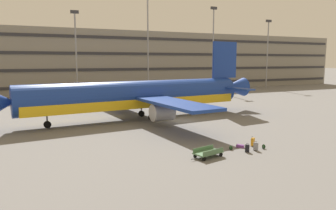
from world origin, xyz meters
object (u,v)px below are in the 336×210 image
object	(u,v)px
suitcase_orange	(240,146)
baggage_cart	(208,152)
airliner	(140,96)
backpack_purple	(231,148)
backpack_silver	(264,147)
suitcase_small	(253,142)
suitcase_large	(247,148)
suitcase_red	(256,146)

from	to	relation	value
suitcase_orange	baggage_cart	world-z (taller)	baggage_cart
baggage_cart	airliner	bearing A→B (deg)	87.44
backpack_purple	backpack_silver	xyz separation A→B (m)	(3.08, -1.05, 0.02)
suitcase_small	airliner	bearing A→B (deg)	105.17
suitcase_small	backpack_silver	distance (m)	1.29
airliner	suitcase_small	xyz separation A→B (m)	(5.08, -18.73, -2.95)
suitcase_small	backpack_silver	bearing A→B (deg)	-74.94
suitcase_orange	baggage_cart	xyz separation A→B (m)	(-4.53, -1.37, 0.29)
backpack_purple	baggage_cart	xyz separation A→B (m)	(-3.22, -1.09, 0.23)
baggage_cart	suitcase_orange	bearing A→B (deg)	16.79
suitcase_small	backpack_silver	world-z (taller)	suitcase_small
airliner	suitcase_orange	distance (m)	19.26
suitcase_small	suitcase_large	distance (m)	2.37
suitcase_small	baggage_cart	distance (m)	6.11
airliner	suitcase_red	size ratio (longest dim) A/B	44.03
backpack_silver	baggage_cart	world-z (taller)	baggage_cart
airliner	suitcase_orange	xyz separation A→B (m)	(3.63, -18.63, -3.25)
backpack_purple	backpack_silver	distance (m)	3.25
suitcase_red	suitcase_large	bearing A→B (deg)	-174.65
airliner	suitcase_orange	size ratio (longest dim) A/B	49.29
suitcase_large	suitcase_small	bearing A→B (deg)	38.38
suitcase_red	suitcase_orange	xyz separation A→B (m)	(-0.68, 1.47, -0.28)
suitcase_small	baggage_cart	bearing A→B (deg)	-168.08
backpack_purple	suitcase_small	bearing A→B (deg)	3.66
airliner	baggage_cart	xyz separation A→B (m)	(-0.89, -20.00, -2.96)
suitcase_red	backpack_silver	distance (m)	1.13
airliner	suitcase_small	size ratio (longest dim) A/B	41.32
suitcase_orange	backpack_silver	world-z (taller)	backpack_silver
suitcase_red	airliner	bearing A→B (deg)	102.10
backpack_purple	backpack_silver	size ratio (longest dim) A/B	0.91
airliner	suitcase_orange	world-z (taller)	airliner
suitcase_small	suitcase_red	bearing A→B (deg)	-119.36
suitcase_large	suitcase_orange	bearing A→B (deg)	75.36
suitcase_red	suitcase_large	world-z (taller)	suitcase_red
airliner	suitcase_large	distance (m)	20.68
suitcase_small	suitcase_large	xyz separation A→B (m)	(-1.86, -1.47, -0.06)
airliner	backpack_silver	size ratio (longest dim) A/B	79.52
suitcase_large	baggage_cart	world-z (taller)	suitcase_large
airliner	suitcase_small	distance (m)	19.63
suitcase_orange	suitcase_large	distance (m)	1.65
suitcase_small	suitcase_large	size ratio (longest dim) A/B	1.10
suitcase_red	suitcase_large	size ratio (longest dim) A/B	1.03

